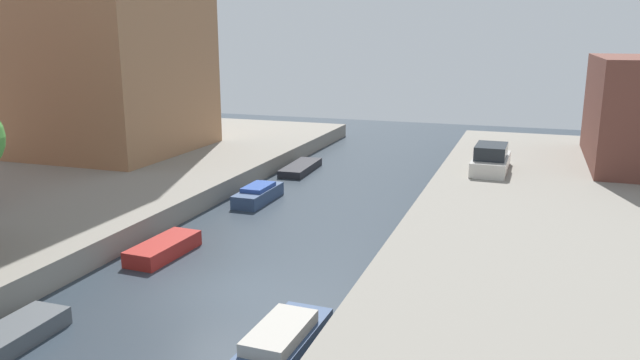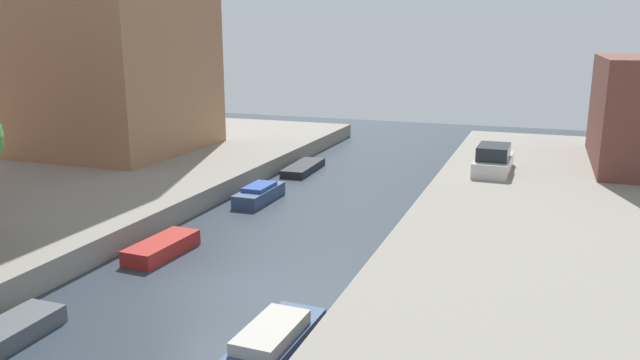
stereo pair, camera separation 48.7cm
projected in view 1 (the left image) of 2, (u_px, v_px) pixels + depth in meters
The scene contains 7 objects.
ground_plane at pixel (212, 291), 20.36m from camera, with size 84.00×84.00×0.00m, color #28333D.
parked_car at pixel (491, 160), 33.49m from camera, with size 1.93×4.66×1.53m.
moored_boat_left_2 at pixel (12, 336), 16.78m from camera, with size 1.35×3.20×0.53m.
moored_boat_left_3 at pixel (164, 248), 23.52m from camera, with size 1.46×3.41×0.60m.
moored_boat_left_4 at pixel (258, 194), 31.18m from camera, with size 1.31×3.71×0.86m.
moored_boat_left_5 at pixel (301, 168), 38.07m from camera, with size 1.63×4.63×0.45m.
moored_boat_right_2 at pixel (279, 347), 15.93m from camera, with size 1.55×4.60×0.95m.
Camera 1 is at (9.64, -16.68, 8.40)m, focal length 34.04 mm.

